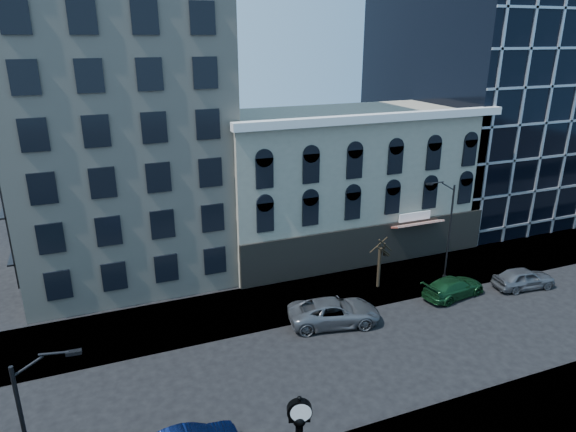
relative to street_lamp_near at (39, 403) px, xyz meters
name	(u,v)px	position (x,y,z in m)	size (l,w,h in m)	color
ground	(281,379)	(10.99, 6.12, -6.38)	(160.00, 160.00, 0.00)	black
sidewalk_far	(240,310)	(10.99, 14.12, -6.32)	(160.00, 6.00, 0.12)	gray
cream_tower	(104,15)	(4.88, 25.00, 12.94)	(15.90, 15.40, 42.50)	#C1B19B
victorian_row	(344,182)	(22.99, 22.01, -0.38)	(22.60, 11.19, 12.50)	#A09A83
glass_office	(495,76)	(42.99, 27.02, 7.62)	(20.00, 20.15, 28.00)	black
street_lamp_near	(39,403)	(0.00, 0.00, 0.00)	(2.15, 0.41, 8.29)	black
street_lamp_far	(445,205)	(26.50, 12.83, -0.19)	(2.04, 0.77, 8.04)	black
bare_tree_far	(381,240)	(21.67, 13.56, -2.47)	(2.93, 2.93, 5.03)	#2D2316
car_far_a	(334,312)	(16.32, 10.26, -5.54)	(2.78, 6.03, 1.68)	#595B60
car_far_b	(454,287)	(26.05, 10.38, -5.65)	(2.05, 5.05, 1.46)	#143F1E
car_far_c	(524,278)	(31.81, 9.50, -5.58)	(1.88, 4.67, 1.59)	#595B60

